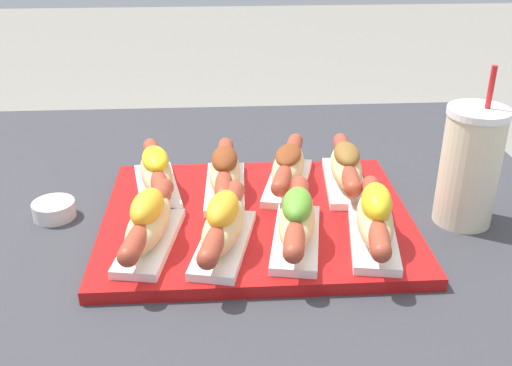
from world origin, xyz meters
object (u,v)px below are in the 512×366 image
object	(u,v)px
drink_cup	(470,166)
sauce_bowl	(54,209)
serving_tray	(257,219)
hot_dog_1	(223,225)
hot_dog_3	(375,218)
hot_dog_4	(156,172)
hot_dog_2	(297,220)
hot_dog_5	(225,172)
hot_dog_6	(288,167)
hot_dog_0	(149,222)
hot_dog_7	(346,167)

from	to	relation	value
drink_cup	sauce_bowl	bearing A→B (deg)	175.55
serving_tray	drink_cup	size ratio (longest dim) A/B	1.89
hot_dog_1	hot_dog_3	bearing A→B (deg)	0.82
hot_dog_4	sauce_bowl	distance (m)	0.16
hot_dog_2	drink_cup	distance (m)	0.27
hot_dog_2	hot_dog_5	world-z (taller)	hot_dog_2
serving_tray	hot_dog_2	bearing A→B (deg)	-60.10
serving_tray	hot_dog_6	xyz separation A→B (m)	(0.06, 0.09, 0.04)
hot_dog_2	hot_dog_3	size ratio (longest dim) A/B	1.00
hot_dog_4	sauce_bowl	world-z (taller)	hot_dog_4
serving_tray	sauce_bowl	bearing A→B (deg)	172.65
hot_dog_5	sauce_bowl	xyz separation A→B (m)	(-0.26, -0.03, -0.04)
hot_dog_4	serving_tray	bearing A→B (deg)	-27.49
hot_dog_1	drink_cup	bearing A→B (deg)	13.01
drink_cup	serving_tray	bearing A→B (deg)	178.46
hot_dog_0	hot_dog_3	bearing A→B (deg)	-1.77
hot_dog_0	hot_dog_6	bearing A→B (deg)	39.21
hot_dog_5	drink_cup	xyz separation A→B (m)	(0.35, -0.08, 0.04)
hot_dog_4	hot_dog_6	xyz separation A→B (m)	(0.21, 0.01, -0.00)
hot_dog_3	sauce_bowl	world-z (taller)	hot_dog_3
serving_tray	sauce_bowl	distance (m)	0.31
hot_dog_1	hot_dog_6	world-z (taller)	hot_dog_1
hot_dog_6	drink_cup	distance (m)	0.27
hot_dog_2	serving_tray	bearing A→B (deg)	119.90
hot_dog_7	drink_cup	distance (m)	0.19
sauce_bowl	drink_cup	world-z (taller)	drink_cup
hot_dog_4	hot_dog_3	bearing A→B (deg)	-28.76
hot_dog_5	serving_tray	bearing A→B (deg)	-58.30
hot_dog_5	hot_dog_7	size ratio (longest dim) A/B	1.00
hot_dog_1	hot_dog_7	bearing A→B (deg)	41.12
hot_dog_1	hot_dog_0	bearing A→B (deg)	172.93
serving_tray	drink_cup	world-z (taller)	drink_cup
hot_dog_3	serving_tray	bearing A→B (deg)	150.01
hot_dog_2	drink_cup	xyz separation A→B (m)	(0.26, 0.08, 0.04)
hot_dog_0	sauce_bowl	size ratio (longest dim) A/B	3.27
hot_dog_7	sauce_bowl	distance (m)	0.46
serving_tray	hot_dog_1	world-z (taller)	hot_dog_1
hot_dog_6	hot_dog_5	bearing A→B (deg)	-171.98
hot_dog_4	sauce_bowl	xyz separation A→B (m)	(-0.15, -0.04, -0.04)
hot_dog_2	hot_dog_7	world-z (taller)	hot_dog_2
hot_dog_0	hot_dog_5	size ratio (longest dim) A/B	0.99
hot_dog_0	hot_dog_7	bearing A→B (deg)	28.40
serving_tray	hot_dog_7	world-z (taller)	hot_dog_7
hot_dog_7	hot_dog_1	bearing A→B (deg)	-138.88
hot_dog_6	drink_cup	xyz separation A→B (m)	(0.25, -0.10, 0.04)
serving_tray	hot_dog_1	xyz separation A→B (m)	(-0.05, -0.09, 0.04)
hot_dog_2	sauce_bowl	distance (m)	0.38
hot_dog_2	hot_dog_4	size ratio (longest dim) A/B	1.00
hot_dog_2	hot_dog_4	distance (m)	0.26
hot_dog_3	hot_dog_4	xyz separation A→B (m)	(-0.30, 0.17, -0.00)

